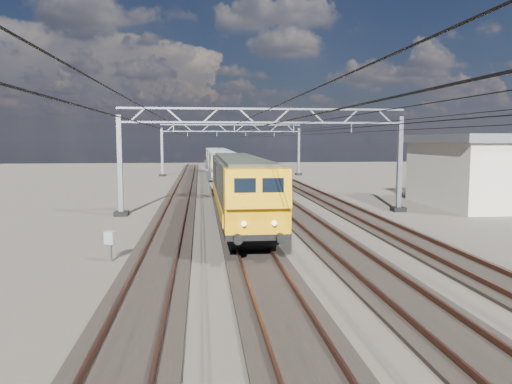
{
  "coord_description": "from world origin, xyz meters",
  "views": [
    {
      "loc": [
        -4.24,
        -29.34,
        5.01
      ],
      "look_at": [
        -1.51,
        -4.69,
        2.4
      ],
      "focal_mm": 35.0,
      "sensor_mm": 36.0,
      "label": 1
    }
  ],
  "objects": [
    {
      "name": "ground",
      "position": [
        0.0,
        0.0,
        0.0
      ],
      "size": [
        160.0,
        160.0,
        0.0
      ],
      "primitive_type": "plane",
      "color": "#2A251F",
      "rests_on": "ground"
    },
    {
      "name": "track_outer_west",
      "position": [
        -6.0,
        0.0,
        0.07
      ],
      "size": [
        2.6,
        140.0,
        0.3
      ],
      "color": "black",
      "rests_on": "ground"
    },
    {
      "name": "track_loco",
      "position": [
        -2.0,
        0.0,
        0.07
      ],
      "size": [
        2.6,
        140.0,
        0.3
      ],
      "color": "black",
      "rests_on": "ground"
    },
    {
      "name": "track_inner_east",
      "position": [
        2.0,
        0.0,
        0.07
      ],
      "size": [
        2.6,
        140.0,
        0.3
      ],
      "color": "black",
      "rests_on": "ground"
    },
    {
      "name": "track_outer_east",
      "position": [
        6.0,
        0.0,
        0.07
      ],
      "size": [
        2.6,
        140.0,
        0.3
      ],
      "color": "black",
      "rests_on": "ground"
    },
    {
      "name": "catenary_gantry_mid",
      "position": [
        0.0,
        4.0,
        3.91
      ],
      "size": [
        19.9,
        0.9,
        7.11
      ],
      "color": "gray",
      "rests_on": "ground"
    },
    {
      "name": "catenary_gantry_far",
      "position": [
        0.0,
        40.0,
        3.91
      ],
      "size": [
        19.9,
        0.9,
        7.11
      ],
      "color": "gray",
      "rests_on": "ground"
    },
    {
      "name": "overhead_wires",
      "position": [
        0.0,
        8.0,
        5.75
      ],
      "size": [
        12.03,
        140.0,
        0.53
      ],
      "color": "black",
      "rests_on": "ground"
    },
    {
      "name": "locomotive",
      "position": [
        -2.0,
        0.0,
        2.33
      ],
      "size": [
        2.76,
        21.1,
        3.62
      ],
      "color": "black",
      "rests_on": "ground"
    },
    {
      "name": "hopper_wagon_lead",
      "position": [
        -2.0,
        17.7,
        2.23
      ],
      "size": [
        3.38,
        13.0,
        3.25
      ],
      "color": "black",
      "rests_on": "ground"
    },
    {
      "name": "hopper_wagon_mid",
      "position": [
        -2.0,
        31.9,
        2.23
      ],
      "size": [
        3.38,
        13.0,
        3.25
      ],
      "color": "black",
      "rests_on": "ground"
    },
    {
      "name": "hopper_wagon_third",
      "position": [
        -2.0,
        46.1,
        2.23
      ],
      "size": [
        3.38,
        13.0,
        3.25
      ],
      "color": "black",
      "rests_on": "ground"
    },
    {
      "name": "trackside_cabinet",
      "position": [
        -7.97,
        -8.68,
        0.97
      ],
      "size": [
        0.52,
        0.47,
        1.28
      ],
      "rotation": [
        0.0,
        0.0,
        -0.44
      ],
      "color": "gray",
      "rests_on": "ground"
    }
  ]
}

